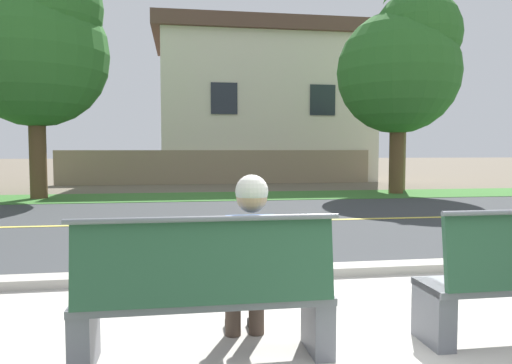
{
  "coord_description": "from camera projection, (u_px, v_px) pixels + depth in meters",
  "views": [
    {
      "loc": [
        -1.37,
        -2.85,
        1.42
      ],
      "look_at": [
        -0.4,
        3.35,
        1.0
      ],
      "focal_mm": 34.02,
      "sensor_mm": 36.0,
      "label": 1
    }
  ],
  "objects": [
    {
      "name": "far_verge_grass",
      "position": [
        226.0,
        196.0,
        14.73
      ],
      "size": [
        48.0,
        2.8,
        0.02
      ],
      "primitive_type": "cube",
      "color": "#38702D",
      "rests_on": "ground_plane"
    },
    {
      "name": "street_asphalt",
      "position": [
        251.0,
        222.0,
        9.53
      ],
      "size": [
        52.0,
        8.0,
        0.01
      ],
      "primitive_type": "cube",
      "color": "#383A3D",
      "rests_on": "ground_plane"
    },
    {
      "name": "palm_tree_tall",
      "position": [
        404.0,
        12.0,
        16.49
      ],
      "size": [
        2.09,
        1.98,
        7.58
      ],
      "color": "brown",
      "rests_on": "ground_plane"
    },
    {
      "name": "house_across_street",
      "position": [
        261.0,
        106.0,
        23.53
      ],
      "size": [
        10.12,
        6.91,
        7.03
      ],
      "color": "beige",
      "rests_on": "ground_plane"
    },
    {
      "name": "bench_left",
      "position": [
        205.0,
        298.0,
        3.18
      ],
      "size": [
        1.7,
        0.48,
        1.01
      ],
      "color": "slate",
      "rests_on": "ground_plane"
    },
    {
      "name": "shade_tree_left",
      "position": [
        39.0,
        43.0,
        13.71
      ],
      "size": [
        4.14,
        4.14,
        6.84
      ],
      "color": "brown",
      "rests_on": "ground_plane"
    },
    {
      "name": "garden_wall",
      "position": [
        218.0,
        167.0,
        20.2
      ],
      "size": [
        13.0,
        0.36,
        1.4
      ],
      "primitive_type": "cube",
      "color": "gray",
      "rests_on": "ground_plane"
    },
    {
      "name": "sidewalk_pavement",
      "position": [
        373.0,
        345.0,
        3.51
      ],
      "size": [
        44.0,
        3.6,
        0.01
      ],
      "primitive_type": "cube",
      "color": "#B7B2A8",
      "rests_on": "ground_plane"
    },
    {
      "name": "shade_tree_centre",
      "position": [
        403.0,
        64.0,
        15.4
      ],
      "size": [
        3.88,
        3.88,
        6.4
      ],
      "color": "brown",
      "rests_on": "ground_plane"
    },
    {
      "name": "seated_person_blue",
      "position": [
        250.0,
        256.0,
        3.38
      ],
      "size": [
        0.52,
        0.68,
        1.25
      ],
      "color": "#47382D",
      "rests_on": "ground_plane"
    },
    {
      "name": "road_centre_line",
      "position": [
        251.0,
        221.0,
        9.53
      ],
      "size": [
        48.0,
        0.14,
        0.01
      ],
      "primitive_type": "cube",
      "color": "#E0CC4C",
      "rests_on": "ground_plane"
    },
    {
      "name": "curb_edge",
      "position": [
        305.0,
        271.0,
        5.43
      ],
      "size": [
        44.0,
        0.3,
        0.11
      ],
      "primitive_type": "cube",
      "color": "#ADA89E",
      "rests_on": "ground_plane"
    },
    {
      "name": "ground_plane",
      "position": [
        242.0,
        212.0,
        11.0
      ],
      "size": [
        140.0,
        140.0,
        0.0
      ],
      "primitive_type": "plane",
      "color": "#665B4C"
    }
  ]
}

